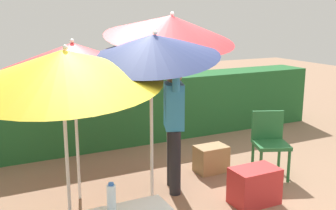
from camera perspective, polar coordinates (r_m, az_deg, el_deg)
ground_plane at (r=5.09m, az=1.54°, el=-12.84°), size 24.00×24.00×0.00m
hedge_row at (r=6.98m, az=-7.62°, el=-0.98°), size 8.00×0.70×1.11m
umbrella_rainbow at (r=4.31m, az=-2.13°, el=8.25°), size 1.48×1.45×2.19m
umbrella_orange at (r=5.00m, az=0.31°, el=10.91°), size 1.62×1.64×2.34m
umbrella_yellow at (r=4.70m, az=-13.30°, el=6.86°), size 1.55×1.55×1.93m
umbrella_navy at (r=3.99m, az=-14.47°, el=5.20°), size 1.94×1.93×2.04m
person_vendor at (r=4.98m, az=0.82°, el=-1.95°), size 0.33×0.55×1.88m
chair_plastic at (r=5.73m, az=14.14°, el=-4.79°), size 0.57×0.57×0.89m
cooler_box at (r=4.96m, az=12.10°, el=-11.08°), size 0.56×0.35×0.44m
crate_cardboard at (r=5.82m, az=6.10°, el=-7.55°), size 0.44×0.31×0.38m
bottle_water at (r=3.17m, az=-7.98°, el=-12.90°), size 0.07×0.07×0.24m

